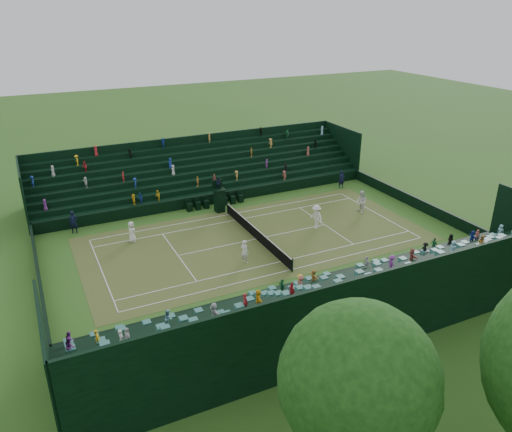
# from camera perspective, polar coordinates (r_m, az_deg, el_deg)

# --- Properties ---
(ground) EXTENTS (160.00, 160.00, 0.00)m
(ground) POSITION_cam_1_polar(r_m,az_deg,el_deg) (39.40, 0.00, -2.67)
(ground) COLOR #326820
(ground) RESTS_ON ground
(court_surface) EXTENTS (12.97, 26.77, 0.01)m
(court_surface) POSITION_cam_1_polar(r_m,az_deg,el_deg) (39.40, 0.00, -2.67)
(court_surface) COLOR #3A6822
(court_surface) RESTS_ON ground
(perimeter_wall_north) EXTENTS (17.17, 0.20, 1.00)m
(perimeter_wall_north) POSITION_cam_1_polar(r_m,az_deg,el_deg) (47.72, 17.45, 1.63)
(perimeter_wall_north) COLOR black
(perimeter_wall_north) RESTS_ON ground
(perimeter_wall_south) EXTENTS (17.17, 0.20, 1.00)m
(perimeter_wall_south) POSITION_cam_1_polar(r_m,az_deg,el_deg) (36.03, -23.55, -6.55)
(perimeter_wall_south) COLOR black
(perimeter_wall_south) RESTS_ON ground
(perimeter_wall_east) EXTENTS (0.20, 31.77, 1.00)m
(perimeter_wall_east) POSITION_cam_1_polar(r_m,az_deg,el_deg) (32.65, 6.55, -7.75)
(perimeter_wall_east) COLOR black
(perimeter_wall_east) RESTS_ON ground
(perimeter_wall_west) EXTENTS (0.20, 31.77, 1.00)m
(perimeter_wall_west) POSITION_cam_1_polar(r_m,az_deg,el_deg) (46.35, -4.57, 2.03)
(perimeter_wall_west) COLOR black
(perimeter_wall_west) RESTS_ON ground
(north_grandstand) EXTENTS (6.60, 32.00, 4.90)m
(north_grandstand) POSITION_cam_1_polar(r_m,az_deg,el_deg) (29.22, 11.02, -9.71)
(north_grandstand) COLOR black
(north_grandstand) RESTS_ON ground
(south_grandstand) EXTENTS (6.60, 32.00, 4.90)m
(south_grandstand) POSITION_cam_1_polar(r_m,az_deg,el_deg) (49.69, -6.38, 4.73)
(south_grandstand) COLOR black
(south_grandstand) RESTS_ON ground
(tennis_net) EXTENTS (11.67, 0.10, 1.06)m
(tennis_net) POSITION_cam_1_polar(r_m,az_deg,el_deg) (39.17, 0.00, -1.98)
(tennis_net) COLOR black
(tennis_net) RESTS_ON ground
(umpire_chair) EXTENTS (1.01, 1.01, 3.19)m
(umpire_chair) POSITION_cam_1_polar(r_m,az_deg,el_deg) (44.21, -4.23, 2.17)
(umpire_chair) COLOR black
(umpire_chair) RESTS_ON ground
(courtside_chairs) EXTENTS (0.48, 5.46, 1.05)m
(courtside_chairs) POSITION_cam_1_polar(r_m,az_deg,el_deg) (45.69, -4.66, 1.57)
(courtside_chairs) COLOR black
(courtside_chairs) RESTS_ON ground
(player_near_west) EXTENTS (0.92, 0.68, 1.70)m
(player_near_west) POSITION_cam_1_polar(r_m,az_deg,el_deg) (39.83, -14.01, -1.76)
(player_near_west) COLOR white
(player_near_west) RESTS_ON ground
(player_near_east) EXTENTS (0.77, 0.69, 1.78)m
(player_near_east) POSITION_cam_1_polar(r_m,az_deg,el_deg) (35.60, -1.31, -4.08)
(player_near_east) COLOR white
(player_near_east) RESTS_ON ground
(player_far_west) EXTENTS (1.03, 0.83, 2.02)m
(player_far_west) POSITION_cam_1_polar(r_m,az_deg,el_deg) (44.93, 11.94, 1.58)
(player_far_west) COLOR white
(player_far_west) RESTS_ON ground
(player_far_east) EXTENTS (1.42, 0.97, 2.03)m
(player_far_east) POSITION_cam_1_polar(r_m,az_deg,el_deg) (41.19, 6.90, -0.09)
(player_far_east) COLOR white
(player_far_east) RESTS_ON ground
(line_judge_north) EXTENTS (0.49, 0.70, 1.81)m
(line_judge_north) POSITION_cam_1_polar(r_m,az_deg,el_deg) (50.73, 9.76, 4.15)
(line_judge_north) COLOR black
(line_judge_north) RESTS_ON ground
(line_judge_south) EXTENTS (0.62, 0.78, 1.87)m
(line_judge_south) POSITION_cam_1_polar(r_m,az_deg,el_deg) (42.72, -20.14, -0.66)
(line_judge_south) COLOR black
(line_judge_south) RESTS_ON ground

